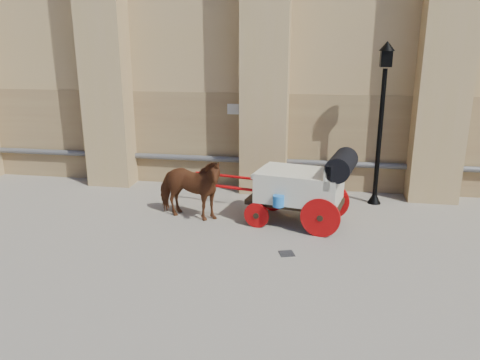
# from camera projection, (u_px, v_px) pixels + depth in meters

# --- Properties ---
(ground) EXTENTS (90.00, 90.00, 0.00)m
(ground) POSITION_uv_depth(u_px,v_px,m) (287.00, 238.00, 11.20)
(ground) COLOR gray
(ground) RESTS_ON ground
(horse) EXTENTS (2.14, 1.32, 1.68)m
(horse) POSITION_uv_depth(u_px,v_px,m) (189.00, 188.00, 12.18)
(horse) COLOR brown
(horse) RESTS_ON ground
(carriage) EXTENTS (4.63, 2.09, 1.96)m
(carriage) POSITION_uv_depth(u_px,v_px,m) (305.00, 185.00, 11.74)
(carriage) COLOR black
(carriage) RESTS_ON ground
(street_lamp) EXTENTS (0.42, 0.42, 4.53)m
(street_lamp) POSITION_uv_depth(u_px,v_px,m) (381.00, 120.00, 12.94)
(street_lamp) COLOR black
(street_lamp) RESTS_ON ground
(drain_grate_near) EXTENTS (0.41, 0.41, 0.01)m
(drain_grate_near) POSITION_uv_depth(u_px,v_px,m) (287.00, 254.00, 10.34)
(drain_grate_near) COLOR black
(drain_grate_near) RESTS_ON ground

